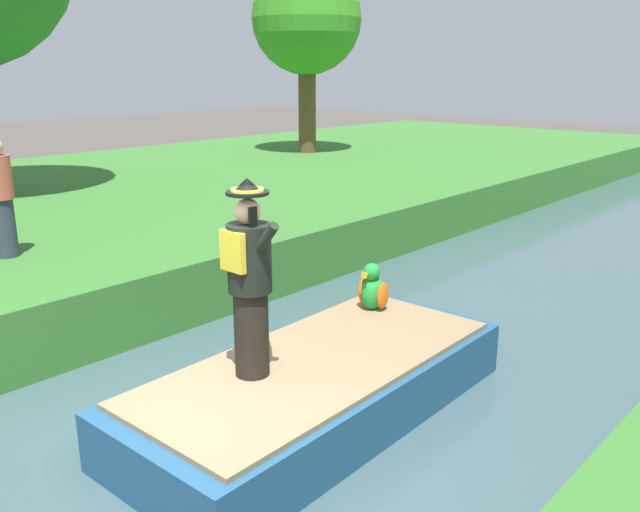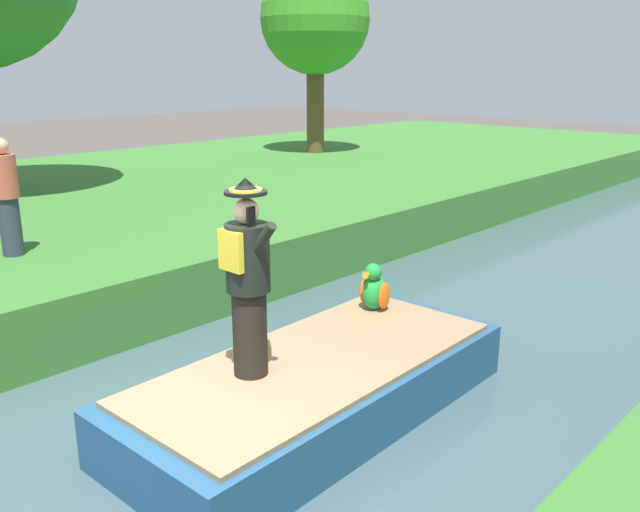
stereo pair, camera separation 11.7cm
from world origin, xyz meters
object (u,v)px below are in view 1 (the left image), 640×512
at_px(person_pirate, 250,280).
at_px(tree_slender, 307,20).
at_px(person_bystander, 1,198).
at_px(parrot_plush, 373,289).
at_px(boat, 318,387).

bearing_deg(person_pirate, tree_slender, 116.09).
bearing_deg(person_bystander, parrot_plush, 26.91).
distance_m(boat, parrot_plush, 1.63).
bearing_deg(tree_slender, person_pirate, -48.90).
xyz_separation_m(boat, person_pirate, (-0.22, -0.67, 1.23)).
height_order(person_pirate, person_bystander, person_bystander).
bearing_deg(person_pirate, parrot_plush, 81.29).
relative_size(person_pirate, person_bystander, 1.16).
xyz_separation_m(person_pirate, person_bystander, (-4.75, -0.15, 0.16)).
bearing_deg(boat, parrot_plush, 107.31).
bearing_deg(tree_slender, parrot_plush, -43.42).
height_order(parrot_plush, tree_slender, tree_slender).
height_order(tree_slender, person_bystander, tree_slender).
distance_m(boat, person_bystander, 5.23).
bearing_deg(boat, person_bystander, -170.57).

